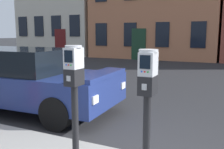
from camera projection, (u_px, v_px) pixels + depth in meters
parking_meter_near_kerb at (74, 81)px, 3.36m from camera, size 0.22×0.25×1.47m
parking_meter_twin_adjacent at (148, 89)px, 2.94m from camera, size 0.22×0.25×1.45m
parked_car_white_suv at (22, 78)px, 5.99m from camera, size 4.49×2.00×1.42m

